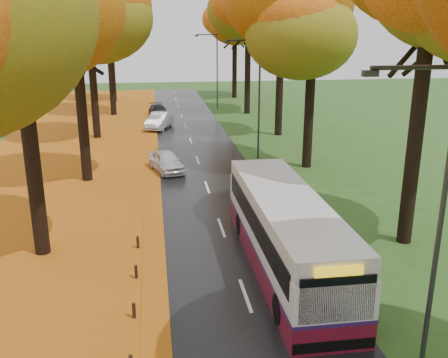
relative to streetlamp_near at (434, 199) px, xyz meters
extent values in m
cube|color=black|center=(-3.95, 17.00, -4.69)|extent=(6.50, 90.00, 0.04)
cube|color=silver|center=(-3.95, 17.00, -4.67)|extent=(0.12, 90.00, 0.01)
cube|color=#7E3A0B|center=(-12.95, 17.00, -4.70)|extent=(12.00, 90.00, 0.02)
cube|color=orange|center=(-7.00, 17.00, -4.67)|extent=(0.90, 90.00, 0.01)
cylinder|color=black|center=(-11.45, 8.50, -0.14)|extent=(0.60, 0.60, 9.15)
cylinder|color=black|center=(-10.85, 18.50, -0.71)|extent=(0.60, 0.60, 8.00)
ellipsoid|color=orange|center=(-10.85, 18.50, 4.29)|extent=(9.20, 9.20, 7.18)
cylinder|color=black|center=(-11.45, 30.50, -0.43)|extent=(0.60, 0.60, 8.58)
ellipsoid|color=orange|center=(-11.45, 30.50, 4.93)|extent=(8.00, 8.00, 6.24)
cylinder|color=black|center=(-10.85, 41.50, -0.14)|extent=(0.60, 0.60, 9.15)
ellipsoid|color=orange|center=(-10.85, 41.50, 5.58)|extent=(9.20, 9.20, 7.18)
cylinder|color=black|center=(-11.45, 51.50, -0.71)|extent=(0.60, 0.60, 8.00)
ellipsoid|color=orange|center=(-11.45, 51.50, 4.29)|extent=(8.00, 8.00, 6.24)
cylinder|color=black|center=(3.55, 7.50, -0.11)|extent=(0.60, 0.60, 9.22)
cylinder|color=black|center=(2.95, 19.50, -0.62)|extent=(0.60, 0.60, 8.19)
ellipsoid|color=#BA7B0D|center=(2.95, 19.50, 4.50)|extent=(9.20, 9.20, 7.18)
cylinder|color=black|center=(3.55, 29.50, -0.36)|extent=(0.60, 0.60, 8.70)
ellipsoid|color=#BA7B0D|center=(3.55, 29.50, 5.08)|extent=(8.20, 8.20, 6.40)
cylinder|color=black|center=(2.95, 40.50, -0.11)|extent=(0.60, 0.60, 9.22)
ellipsoid|color=#BA7B0D|center=(2.95, 40.50, 5.65)|extent=(9.20, 9.20, 7.18)
cylinder|color=black|center=(3.55, 52.50, -0.62)|extent=(0.60, 0.60, 8.19)
ellipsoid|color=#BA7B0D|center=(3.55, 52.50, 4.50)|extent=(8.20, 8.20, 6.40)
cube|color=black|center=(-7.65, 3.20, -4.45)|extent=(0.11, 0.11, 0.52)
cube|color=black|center=(-7.65, 5.80, -4.45)|extent=(0.11, 0.11, 0.52)
cube|color=black|center=(-7.65, 8.40, -4.45)|extent=(0.11, 0.11, 0.52)
cylinder|color=#333538|center=(0.25, 0.00, -0.71)|extent=(0.14, 0.14, 8.00)
cylinder|color=#333538|center=(-0.85, 0.00, 3.19)|extent=(2.20, 0.11, 0.11)
cube|color=#333538|center=(-1.95, 0.00, 3.07)|extent=(0.35, 0.18, 0.14)
cylinder|color=#333538|center=(0.25, 22.00, -0.71)|extent=(0.14, 0.14, 8.00)
cylinder|color=#333538|center=(-0.85, 22.00, 3.19)|extent=(2.20, 0.11, 0.11)
cube|color=#333538|center=(-1.95, 22.00, 3.07)|extent=(0.35, 0.18, 0.14)
cylinder|color=#333538|center=(0.25, 44.00, -0.71)|extent=(0.14, 0.14, 8.00)
cylinder|color=#333538|center=(-0.85, 44.00, 3.19)|extent=(2.20, 0.11, 0.11)
cube|color=#333538|center=(-1.95, 44.00, 3.07)|extent=(0.35, 0.18, 0.14)
cube|color=#5C0E20|center=(-2.11, 5.88, -4.23)|extent=(2.47, 10.73, 0.88)
cube|color=silver|center=(-2.11, 5.88, -3.16)|extent=(2.47, 10.73, 1.27)
cube|color=silver|center=(-2.11, 5.88, -2.19)|extent=(2.42, 10.52, 0.68)
cube|color=#2C1751|center=(-2.11, 5.88, -3.75)|extent=(2.49, 10.75, 0.12)
cube|color=black|center=(-2.11, 5.88, -2.77)|extent=(2.50, 9.87, 0.83)
cube|color=black|center=(-2.09, 0.55, -2.97)|extent=(2.14, 0.07, 1.36)
cube|color=yellow|center=(-2.09, 0.55, -2.12)|extent=(1.34, 0.06, 0.27)
cube|color=black|center=(-2.09, 0.57, -4.40)|extent=(2.39, 0.13, 0.34)
cylinder|color=black|center=(-3.20, 2.23, -4.19)|extent=(0.28, 0.98, 0.97)
cylinder|color=black|center=(-1.00, 2.23, -4.19)|extent=(0.28, 0.98, 0.97)
cylinder|color=black|center=(-3.22, 9.09, -4.19)|extent=(0.28, 0.98, 0.97)
cylinder|color=black|center=(-1.02, 9.10, -4.19)|extent=(0.28, 0.98, 0.97)
imported|color=silver|center=(-6.11, 19.61, -4.04)|extent=(2.50, 4.01, 1.27)
imported|color=#A9ACB2|center=(-6.30, 33.44, -3.97)|extent=(2.79, 4.49, 1.40)
imported|color=black|center=(-6.30, 39.94, -4.11)|extent=(2.09, 4.08, 1.13)
camera|label=1|loc=(-6.78, -10.76, 4.09)|focal=40.00mm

